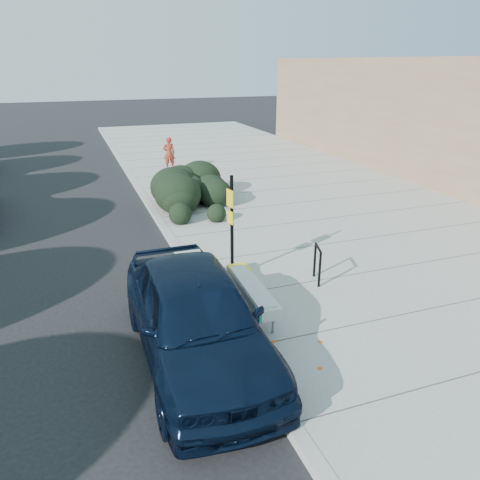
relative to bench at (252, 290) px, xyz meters
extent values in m
plane|color=black|center=(-0.60, 0.87, -0.67)|extent=(120.00, 120.00, 0.00)
cube|color=gray|center=(5.00, 5.87, -0.59)|extent=(11.20, 50.00, 0.15)
cube|color=#9E9E99|center=(-0.60, 5.87, -0.58)|extent=(0.22, 50.00, 0.17)
cylinder|color=gray|center=(-0.18, -0.82, -0.31)|extent=(0.05, 0.05, 0.41)
cylinder|color=gray|center=(0.11, -0.83, -0.31)|extent=(0.05, 0.05, 0.41)
cylinder|color=gray|center=(-0.10, 0.83, -0.31)|extent=(0.05, 0.05, 0.41)
cylinder|color=gray|center=(0.18, 0.82, -0.31)|extent=(0.05, 0.05, 0.41)
cylinder|color=gray|center=(-0.14, 0.01, -0.14)|extent=(0.11, 1.65, 0.04)
cylinder|color=gray|center=(0.15, -0.01, -0.14)|extent=(0.11, 1.65, 0.04)
cube|color=#B2B2B2|center=(0.00, 0.00, 0.01)|extent=(0.53, 2.18, 0.23)
cube|color=yellow|center=(0.04, 0.85, 0.13)|extent=(0.46, 0.45, 0.02)
cube|color=teal|center=(-0.25, -0.97, 0.01)|extent=(0.06, 0.25, 0.20)
cylinder|color=black|center=(1.89, 0.59, -0.10)|extent=(0.06, 0.06, 0.85)
cylinder|color=black|center=(2.05, 1.11, -0.10)|extent=(0.06, 0.06, 0.85)
cylinder|color=black|center=(1.97, 0.85, 0.33)|extent=(0.21, 0.54, 0.06)
cube|color=black|center=(0.20, 1.77, 0.72)|extent=(0.07, 0.07, 2.47)
cube|color=yellow|center=(0.16, 1.76, 1.43)|extent=(0.07, 0.28, 0.40)
cube|color=yellow|center=(0.16, 1.76, 0.98)|extent=(0.07, 0.27, 0.30)
ellipsoid|color=black|center=(0.90, 7.87, 0.26)|extent=(2.90, 4.50, 1.56)
imported|color=black|center=(-1.40, -0.92, 0.19)|extent=(2.07, 5.05, 1.72)
imported|color=maroon|center=(1.35, 14.12, 0.24)|extent=(0.58, 0.40, 1.51)
camera|label=1|loc=(-3.12, -7.82, 4.31)|focal=35.00mm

